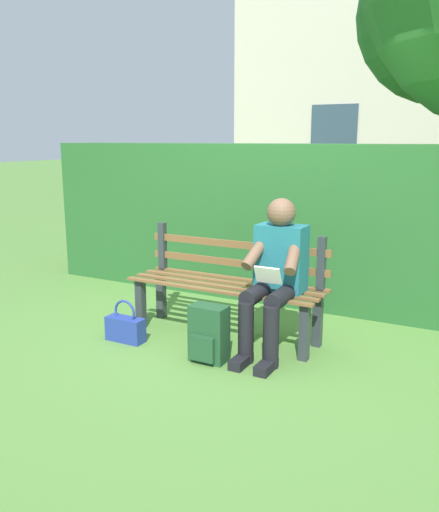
{
  "coord_description": "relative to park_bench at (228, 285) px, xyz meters",
  "views": [
    {
      "loc": [
        -1.96,
        3.79,
        1.63
      ],
      "look_at": [
        0.0,
        0.1,
        0.71
      ],
      "focal_mm": 37.5,
      "sensor_mm": 36.0,
      "label": 1
    }
  ],
  "objects": [
    {
      "name": "ground",
      "position": [
        0.0,
        0.06,
        -0.44
      ],
      "size": [
        60.0,
        60.0,
        0.0
      ],
      "primitive_type": "plane",
      "color": "#517F38"
    },
    {
      "name": "person_seated",
      "position": [
        -0.48,
        0.16,
        0.2
      ],
      "size": [
        0.44,
        0.73,
        1.19
      ],
      "color": "#1E6672",
      "rests_on": "ground"
    },
    {
      "name": "park_bench",
      "position": [
        0.0,
        0.0,
        0.0
      ],
      "size": [
        1.66,
        0.48,
        0.89
      ],
      "color": "#2D3338",
      "rests_on": "ground"
    },
    {
      "name": "backpack",
      "position": [
        -0.12,
        0.56,
        -0.23
      ],
      "size": [
        0.28,
        0.24,
        0.43
      ],
      "color": "#1E4728",
      "rests_on": "ground"
    },
    {
      "name": "handbag",
      "position": [
        0.68,
        0.54,
        -0.32
      ],
      "size": [
        0.33,
        0.13,
        0.35
      ],
      "color": "navy",
      "rests_on": "ground"
    },
    {
      "name": "hedge_backdrop",
      "position": [
        -0.07,
        -1.25,
        0.39
      ],
      "size": [
        5.46,
        0.73,
        1.65
      ],
      "color": "#265B28",
      "rests_on": "ground"
    }
  ]
}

